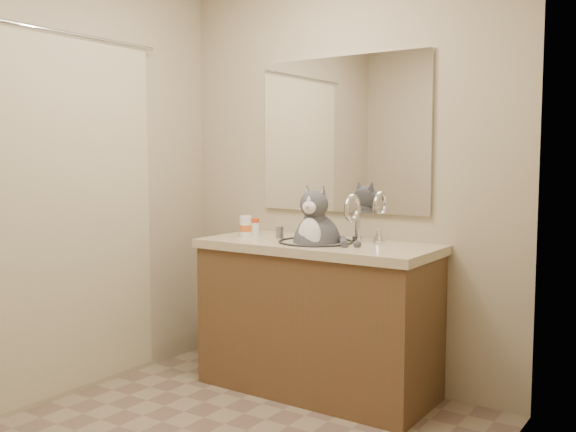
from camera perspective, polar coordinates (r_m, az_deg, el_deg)
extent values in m
cube|color=tan|center=(3.79, 4.97, 3.42)|extent=(2.20, 0.01, 2.40)
cube|color=tan|center=(3.60, -21.05, 3.00)|extent=(0.01, 2.50, 2.40)
cube|color=tan|center=(2.19, 14.23, 1.96)|extent=(0.01, 2.50, 2.40)
cube|color=brown|center=(3.66, 2.62, -9.32)|extent=(1.30, 0.55, 0.80)
cube|color=beige|center=(3.57, 2.65, -2.71)|extent=(1.34, 0.59, 0.05)
torus|color=black|center=(3.55, 2.48, -2.32)|extent=(0.42, 0.42, 0.02)
ellipsoid|color=white|center=(3.56, 2.48, -3.55)|extent=(0.40, 0.40, 0.15)
cylinder|color=silver|center=(3.60, 6.21, -0.67)|extent=(0.03, 0.03, 0.18)
torus|color=silver|center=(3.54, 5.73, 0.69)|extent=(0.03, 0.16, 0.16)
cone|color=silver|center=(3.55, 8.06, -1.59)|extent=(0.06, 0.06, 0.08)
cube|color=white|center=(3.77, 4.85, 7.21)|extent=(1.10, 0.02, 0.90)
cube|color=beige|center=(3.63, -19.15, -0.10)|extent=(0.01, 1.20, 1.90)
cylinder|color=silver|center=(3.67, -19.62, 15.16)|extent=(0.02, 1.30, 0.02)
ellipsoid|color=#444549|center=(3.57, 2.60, -2.69)|extent=(0.30, 0.32, 0.36)
ellipsoid|color=white|center=(3.47, 1.94, -1.99)|extent=(0.15, 0.10, 0.22)
ellipsoid|color=#444549|center=(3.50, 2.33, 1.06)|extent=(0.18, 0.16, 0.15)
ellipsoid|color=white|center=(3.45, 1.89, 0.77)|extent=(0.09, 0.05, 0.07)
sphere|color=#D88C8C|center=(3.42, 1.71, 0.84)|extent=(0.02, 0.02, 0.02)
cone|color=#444549|center=(3.53, 1.75, 2.28)|extent=(0.07, 0.06, 0.08)
cone|color=#444549|center=(3.49, 3.10, 2.24)|extent=(0.07, 0.06, 0.08)
cylinder|color=#444549|center=(3.46, 4.95, -2.30)|extent=(0.16, 0.22, 0.04)
cylinder|color=white|center=(3.85, -3.03, -1.17)|extent=(0.08, 0.08, 0.08)
cylinder|color=red|center=(3.84, -3.03, -0.39)|extent=(0.08, 0.08, 0.02)
cylinder|color=white|center=(3.82, -3.78, -1.09)|extent=(0.09, 0.09, 0.10)
cylinder|color=#D26023|center=(3.82, -3.78, -1.09)|extent=(0.09, 0.09, 0.04)
cylinder|color=white|center=(3.81, -3.78, -0.18)|extent=(0.09, 0.09, 0.02)
cylinder|color=slate|center=(3.71, -0.74, -1.48)|extent=(0.06, 0.06, 0.07)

